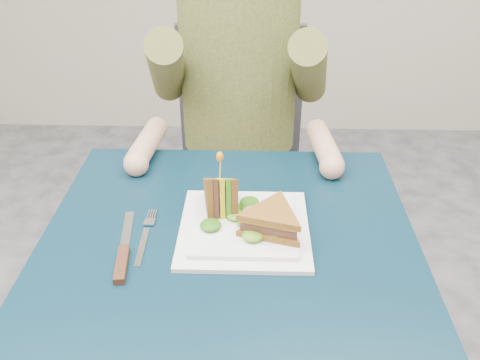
{
  "coord_description": "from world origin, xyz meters",
  "views": [
    {
      "loc": [
        0.05,
        -0.78,
        1.36
      ],
      "look_at": [
        0.02,
        0.09,
        0.82
      ],
      "focal_mm": 38.0,
      "sensor_mm": 36.0,
      "label": 1
    }
  ],
  "objects_px": {
    "diner": "(239,50)",
    "knife": "(123,257)",
    "chair": "(240,148)",
    "fork": "(145,238)",
    "sandwich_flat": "(272,221)",
    "plate": "(244,227)",
    "table": "(229,272)",
    "sandwich_upright": "(221,196)"
  },
  "relations": [
    {
      "from": "chair",
      "to": "sandwich_flat",
      "type": "distance_m",
      "value": 0.77
    },
    {
      "from": "sandwich_upright",
      "to": "chair",
      "type": "bearing_deg",
      "value": 88.34
    },
    {
      "from": "table",
      "to": "sandwich_upright",
      "type": "distance_m",
      "value": 0.16
    },
    {
      "from": "diner",
      "to": "sandwich_flat",
      "type": "relative_size",
      "value": 4.18
    },
    {
      "from": "diner",
      "to": "sandwich_flat",
      "type": "bearing_deg",
      "value": -82.12
    },
    {
      "from": "plate",
      "to": "sandwich_upright",
      "type": "distance_m",
      "value": 0.08
    },
    {
      "from": "sandwich_flat",
      "to": "fork",
      "type": "distance_m",
      "value": 0.26
    },
    {
      "from": "diner",
      "to": "table",
      "type": "bearing_deg",
      "value": -90.0
    },
    {
      "from": "sandwich_upright",
      "to": "diner",
      "type": "bearing_deg",
      "value": 88.0
    },
    {
      "from": "sandwich_flat",
      "to": "knife",
      "type": "bearing_deg",
      "value": -165.72
    },
    {
      "from": "sandwich_upright",
      "to": "fork",
      "type": "bearing_deg",
      "value": -152.51
    },
    {
      "from": "chair",
      "to": "diner",
      "type": "distance_m",
      "value": 0.39
    },
    {
      "from": "sandwich_flat",
      "to": "diner",
      "type": "bearing_deg",
      "value": 97.88
    },
    {
      "from": "plate",
      "to": "sandwich_flat",
      "type": "xyz_separation_m",
      "value": [
        0.05,
        -0.03,
        0.04
      ]
    },
    {
      "from": "table",
      "to": "knife",
      "type": "height_order",
      "value": "knife"
    },
    {
      "from": "fork",
      "to": "sandwich_upright",
      "type": "bearing_deg",
      "value": 27.49
    },
    {
      "from": "chair",
      "to": "plate",
      "type": "relative_size",
      "value": 3.58
    },
    {
      "from": "diner",
      "to": "fork",
      "type": "bearing_deg",
      "value": -104.95
    },
    {
      "from": "knife",
      "to": "diner",
      "type": "bearing_deg",
      "value": 74.14
    },
    {
      "from": "diner",
      "to": "plate",
      "type": "distance_m",
      "value": 0.62
    },
    {
      "from": "chair",
      "to": "sandwich_upright",
      "type": "relative_size",
      "value": 6.64
    },
    {
      "from": "diner",
      "to": "knife",
      "type": "relative_size",
      "value": 3.36
    },
    {
      "from": "sandwich_upright",
      "to": "fork",
      "type": "xyz_separation_m",
      "value": [
        -0.15,
        -0.08,
        -0.05
      ]
    },
    {
      "from": "sandwich_flat",
      "to": "sandwich_upright",
      "type": "height_order",
      "value": "sandwich_upright"
    },
    {
      "from": "table",
      "to": "diner",
      "type": "relative_size",
      "value": 1.01
    },
    {
      "from": "chair",
      "to": "fork",
      "type": "relative_size",
      "value": 5.19
    },
    {
      "from": "table",
      "to": "knife",
      "type": "bearing_deg",
      "value": -163.19
    },
    {
      "from": "knife",
      "to": "table",
      "type": "bearing_deg",
      "value": 16.81
    },
    {
      "from": "table",
      "to": "plate",
      "type": "relative_size",
      "value": 2.88
    },
    {
      "from": "table",
      "to": "sandwich_flat",
      "type": "relative_size",
      "value": 4.21
    },
    {
      "from": "fork",
      "to": "knife",
      "type": "distance_m",
      "value": 0.07
    },
    {
      "from": "knife",
      "to": "sandwich_upright",
      "type": "bearing_deg",
      "value": 38.74
    },
    {
      "from": "sandwich_flat",
      "to": "sandwich_upright",
      "type": "distance_m",
      "value": 0.13
    },
    {
      "from": "sandwich_flat",
      "to": "sandwich_upright",
      "type": "xyz_separation_m",
      "value": [
        -0.1,
        0.07,
        0.01
      ]
    },
    {
      "from": "chair",
      "to": "diner",
      "type": "relative_size",
      "value": 1.25
    },
    {
      "from": "sandwich_flat",
      "to": "chair",
      "type": "bearing_deg",
      "value": 96.68
    },
    {
      "from": "sandwich_flat",
      "to": "fork",
      "type": "relative_size",
      "value": 0.99
    },
    {
      "from": "diner",
      "to": "chair",
      "type": "bearing_deg",
      "value": 90.0
    },
    {
      "from": "diner",
      "to": "plate",
      "type": "xyz_separation_m",
      "value": [
        0.03,
        -0.59,
        -0.18
      ]
    },
    {
      "from": "fork",
      "to": "plate",
      "type": "bearing_deg",
      "value": 9.14
    },
    {
      "from": "chair",
      "to": "knife",
      "type": "height_order",
      "value": "chair"
    },
    {
      "from": "table",
      "to": "chair",
      "type": "bearing_deg",
      "value": 90.0
    }
  ]
}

